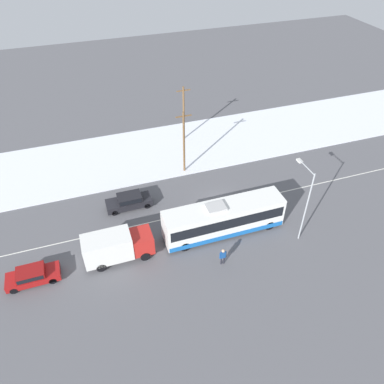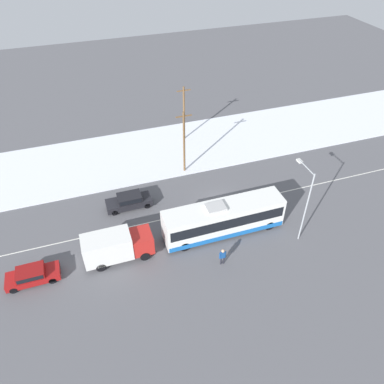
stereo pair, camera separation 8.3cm
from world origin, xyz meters
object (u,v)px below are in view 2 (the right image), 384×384
object	(u,v)px
parked_car_near_truck	(32,275)
utility_pole_snowlot	(184,113)
sedan_car	(129,201)
pedestrian_at_stop	(223,255)
box_truck	(116,246)
streetlamp	(305,197)
city_bus	(223,219)
utility_pole_roadside	(184,142)

from	to	relation	value
parked_car_near_truck	utility_pole_snowlot	bearing A→B (deg)	42.98
sedan_car	utility_pole_snowlot	size ratio (longest dim) A/B	0.64
pedestrian_at_stop	box_truck	bearing A→B (deg)	157.07
box_truck	streetlamp	size ratio (longest dim) A/B	0.80
box_truck	utility_pole_snowlot	size ratio (longest dim) A/B	0.83
city_bus	pedestrian_at_stop	size ratio (longest dim) A/B	6.42
parked_car_near_truck	sedan_car	bearing A→B (deg)	35.14
city_bus	utility_pole_roadside	bearing A→B (deg)	92.58
city_bus	utility_pole_snowlot	size ratio (longest dim) A/B	1.58
utility_pole_snowlot	box_truck	bearing A→B (deg)	-124.03
pedestrian_at_stop	utility_pole_roadside	distance (m)	14.87
box_truck	pedestrian_at_stop	world-z (taller)	box_truck
pedestrian_at_stop	sedan_car	bearing A→B (deg)	121.67
streetlamp	utility_pole_roadside	size ratio (longest dim) A/B	1.00
pedestrian_at_stop	streetlamp	xyz separation A→B (m)	(8.14, 1.05, 3.76)
box_truck	utility_pole_roadside	distance (m)	14.83
city_bus	streetlamp	distance (m)	7.76
box_truck	parked_car_near_truck	xyz separation A→B (m)	(-7.33, -0.24, -0.83)
box_truck	parked_car_near_truck	size ratio (longest dim) A/B	1.39
box_truck	utility_pole_snowlot	bearing A→B (deg)	55.97
streetlamp	utility_pole_snowlot	bearing A→B (deg)	103.39
city_bus	box_truck	size ratio (longest dim) A/B	1.90
streetlamp	parked_car_near_truck	bearing A→B (deg)	174.34
utility_pole_snowlot	pedestrian_at_stop	bearing A→B (deg)	-98.69
streetlamp	sedan_car	bearing A→B (deg)	147.49
sedan_car	utility_pole_snowlot	distance (m)	15.07
sedan_car	pedestrian_at_stop	bearing A→B (deg)	121.67
utility_pole_roadside	utility_pole_snowlot	bearing A→B (deg)	72.47
city_bus	box_truck	distance (m)	10.30
streetlamp	box_truck	bearing A→B (deg)	171.11
city_bus	box_truck	bearing A→B (deg)	-179.76
utility_pole_roadside	parked_car_near_truck	bearing A→B (deg)	-147.12
box_truck	utility_pole_roadside	bearing A→B (deg)	47.85
box_truck	utility_pole_snowlot	xyz separation A→B (m)	(12.00, 17.78, 2.30)
pedestrian_at_stop	streetlamp	size ratio (longest dim) A/B	0.24
parked_car_near_truck	pedestrian_at_stop	bearing A→B (deg)	-12.14
sedan_car	pedestrian_at_stop	distance (m)	12.09
city_bus	parked_car_near_truck	distance (m)	17.66
city_bus	pedestrian_at_stop	bearing A→B (deg)	-112.86
city_bus	utility_pole_snowlot	xyz separation A→B (m)	(1.70, 17.73, 2.14)
sedan_car	streetlamp	size ratio (longest dim) A/B	0.61
city_bus	utility_pole_snowlot	distance (m)	17.94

